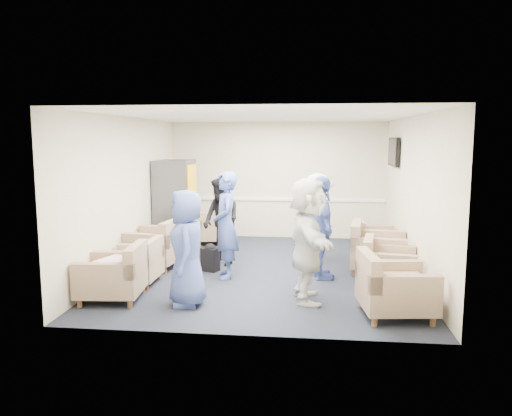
# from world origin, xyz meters

# --- Properties ---
(floor) EXTENTS (6.00, 6.00, 0.00)m
(floor) POSITION_xyz_m (0.00, 0.00, 0.00)
(floor) COLOR black
(floor) RESTS_ON ground
(ceiling) EXTENTS (6.00, 6.00, 0.00)m
(ceiling) POSITION_xyz_m (0.00, 0.00, 2.70)
(ceiling) COLOR white
(ceiling) RESTS_ON back_wall
(back_wall) EXTENTS (5.00, 0.02, 2.70)m
(back_wall) POSITION_xyz_m (0.00, 3.00, 1.35)
(back_wall) COLOR beige
(back_wall) RESTS_ON floor
(front_wall) EXTENTS (5.00, 0.02, 2.70)m
(front_wall) POSITION_xyz_m (0.00, -3.00, 1.35)
(front_wall) COLOR beige
(front_wall) RESTS_ON floor
(left_wall) EXTENTS (0.02, 6.00, 2.70)m
(left_wall) POSITION_xyz_m (-2.50, 0.00, 1.35)
(left_wall) COLOR beige
(left_wall) RESTS_ON floor
(right_wall) EXTENTS (0.02, 6.00, 2.70)m
(right_wall) POSITION_xyz_m (2.50, 0.00, 1.35)
(right_wall) COLOR beige
(right_wall) RESTS_ON floor
(chair_rail) EXTENTS (4.98, 0.04, 0.06)m
(chair_rail) POSITION_xyz_m (0.00, 2.98, 0.90)
(chair_rail) COLOR white
(chair_rail) RESTS_ON back_wall
(tv) EXTENTS (0.10, 1.00, 0.58)m
(tv) POSITION_xyz_m (2.44, 1.80, 2.05)
(tv) COLOR black
(tv) RESTS_ON right_wall
(armchair_left_near) EXTENTS (0.94, 0.94, 0.69)m
(armchair_left_near) POSITION_xyz_m (-2.00, -1.89, 0.35)
(armchair_left_near) COLOR #8E735C
(armchair_left_near) RESTS_ON floor
(armchair_left_mid) EXTENTS (0.79, 0.79, 0.62)m
(armchair_left_mid) POSITION_xyz_m (-1.98, -1.07, 0.31)
(armchair_left_mid) COLOR #8E735C
(armchair_left_mid) RESTS_ON floor
(armchair_left_far) EXTENTS (1.07, 1.07, 0.75)m
(armchair_left_far) POSITION_xyz_m (-1.97, -0.00, 0.37)
(armchair_left_far) COLOR #8E735C
(armchair_left_far) RESTS_ON floor
(armchair_right_near) EXTENTS (1.00, 1.00, 0.72)m
(armchair_right_near) POSITION_xyz_m (1.85, -2.13, 0.36)
(armchair_right_near) COLOR #8E735C
(armchair_right_near) RESTS_ON floor
(armchair_right_midnear) EXTENTS (0.92, 0.92, 0.64)m
(armchair_right_midnear) POSITION_xyz_m (1.98, -0.73, 0.32)
(armchair_right_midnear) COLOR #8E735C
(armchair_right_midnear) RESTS_ON floor
(armchair_right_midfar) EXTENTS (1.04, 1.04, 0.74)m
(armchair_right_midfar) POSITION_xyz_m (1.90, 0.09, 0.37)
(armchair_right_midfar) COLOR #8E735C
(armchair_right_midfar) RESTS_ON floor
(armchair_right_far) EXTENTS (0.84, 0.84, 0.64)m
(armchair_right_far) POSITION_xyz_m (2.00, 1.12, 0.32)
(armchair_right_far) COLOR #8E735C
(armchair_right_far) RESTS_ON floor
(armchair_corner) EXTENTS (0.91, 0.91, 0.62)m
(armchair_corner) POSITION_xyz_m (-1.34, 2.11, 0.31)
(armchair_corner) COLOR #8E735C
(armchair_corner) RESTS_ON floor
(vending_machine) EXTENTS (0.76, 0.88, 1.87)m
(vending_machine) POSITION_xyz_m (-2.09, 1.68, 0.93)
(vending_machine) COLOR #4F4E56
(vending_machine) RESTS_ON floor
(backpack) EXTENTS (0.34, 0.30, 0.49)m
(backpack) POSITION_xyz_m (-0.97, -0.18, 0.25)
(backpack) COLOR black
(backpack) RESTS_ON floor
(pillow) EXTENTS (0.52, 0.60, 0.15)m
(pillow) POSITION_xyz_m (-2.01, -1.89, 0.53)
(pillow) COLOR white
(pillow) RESTS_ON armchair_left_near
(person_front_left) EXTENTS (0.70, 0.90, 1.63)m
(person_front_left) POSITION_xyz_m (-0.92, -1.99, 0.81)
(person_front_left) COLOR #4257A0
(person_front_left) RESTS_ON floor
(person_mid_left) EXTENTS (0.57, 0.73, 1.78)m
(person_mid_left) POSITION_xyz_m (-0.62, -0.55, 0.89)
(person_mid_left) COLOR #4257A0
(person_mid_left) RESTS_ON floor
(person_back_left) EXTENTS (0.98, 0.99, 1.61)m
(person_back_left) POSITION_xyz_m (-0.86, 0.32, 0.81)
(person_back_left) COLOR black
(person_back_left) RESTS_ON floor
(person_back_right) EXTENTS (0.80, 1.17, 1.68)m
(person_back_right) POSITION_xyz_m (0.91, 0.70, 0.84)
(person_back_right) COLOR white
(person_back_right) RESTS_ON floor
(person_mid_right) EXTENTS (0.64, 1.07, 1.71)m
(person_mid_right) POSITION_xyz_m (0.96, -0.44, 0.86)
(person_mid_right) COLOR #4257A0
(person_mid_right) RESTS_ON floor
(person_front_right) EXTENTS (0.70, 1.70, 1.78)m
(person_front_right) POSITION_xyz_m (0.75, -1.63, 0.89)
(person_front_right) COLOR silver
(person_front_right) RESTS_ON floor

